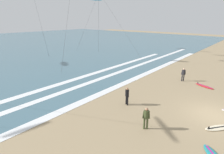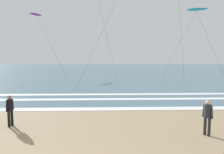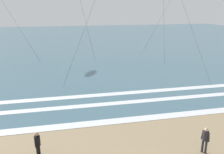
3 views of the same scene
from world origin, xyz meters
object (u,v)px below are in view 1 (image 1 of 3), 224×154
surfboard_left_pile (219,128)px  kite_cyan_far_left (96,0)px  surfer_background_far (127,95)px  surfboard_foreground_flat (204,86)px  surfer_left_near (146,116)px  surfer_right_near (183,73)px

surfboard_left_pile → kite_cyan_far_left: kite_cyan_far_left is taller
surfer_background_far → surfboard_foreground_flat: surfer_background_far is taller
surfer_left_near → surfboard_left_pile: surfer_left_near is taller
surfer_background_far → kite_cyan_far_left: size_ratio=0.14×
surfer_right_near → kite_cyan_far_left: bearing=67.6°
surfer_background_far → surfboard_left_pile: bearing=-79.3°
surfboard_foreground_flat → kite_cyan_far_left: (10.58, 27.51, 11.17)m
surfboard_foreground_flat → surfboard_left_pile: (-7.76, -2.86, 0.00)m
surfer_right_near → kite_cyan_far_left: kite_cyan_far_left is taller
surfboard_foreground_flat → kite_cyan_far_left: kite_cyan_far_left is taller
surfer_left_near → surfboard_foreground_flat: 11.16m
surfer_left_near → surfer_background_far: bearing=56.4°
surfboard_foreground_flat → surfboard_left_pile: 8.27m
surfboard_foreground_flat → kite_cyan_far_left: 31.52m
surfer_left_near → surfboard_left_pile: (3.33, -3.80, -0.91)m
surfer_left_near → kite_cyan_far_left: size_ratio=0.14×
surfer_background_far → surfboard_left_pile: (1.30, -6.85, -0.91)m
surfer_left_near → surfboard_foreground_flat: (11.09, -0.94, -0.91)m
surfboard_foreground_flat → surfboard_left_pile: bearing=-159.8°
surfer_left_near → kite_cyan_far_left: kite_cyan_far_left is taller
surfer_right_near → surfboard_foreground_flat: (-0.27, -2.51, -0.91)m
surfboard_foreground_flat → surfboard_left_pile: same height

